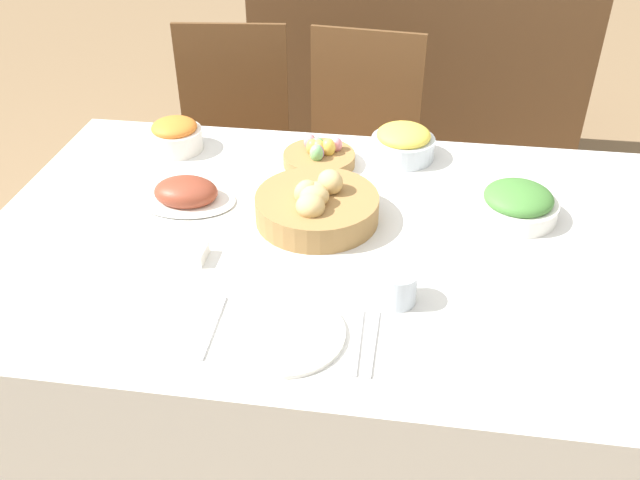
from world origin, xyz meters
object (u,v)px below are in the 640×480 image
chair_far_center (358,153)px  bread_basket (317,206)px  spoon (373,343)px  butter_dish (183,253)px  dinner_plate (285,333)px  fork (213,327)px  sideboard (416,73)px  carrot_bowl (175,135)px  ham_platter (186,194)px  drinking_cup (398,287)px  knife (358,341)px  green_salad_bowl (518,203)px  chair_far_left (232,144)px  pineapple_bowl (403,143)px  egg_basket (319,156)px

chair_far_center → bread_basket: chair_far_center is taller
spoon → butter_dish: 0.51m
bread_basket → butter_dish: 0.35m
dinner_plate → fork: 0.15m
sideboard → bread_basket: 1.82m
carrot_bowl → dinner_plate: carrot_bowl is taller
bread_basket → sideboard: bearing=82.9°
ham_platter → spoon: 0.70m
bread_basket → fork: bread_basket is taller
chair_far_center → drinking_cup: size_ratio=11.57×
drinking_cup → spoon: bearing=-105.8°
knife → green_salad_bowl: bearing=55.0°
fork → spoon: (0.33, 0.00, 0.00)m
chair_far_left → spoon: bearing=-70.1°
ham_platter → drinking_cup: 0.65m
chair_far_left → fork: chair_far_left is taller
butter_dish → chair_far_left: bearing=99.3°
chair_far_center → ham_platter: 0.94m
drinking_cup → pineapple_bowl: bearing=91.6°
chair_far_left → green_salad_bowl: chair_far_left is taller
chair_far_left → drinking_cup: chair_far_left is taller
sideboard → spoon: (-0.05, -2.21, 0.27)m
chair_far_center → bread_basket: (-0.03, -0.85, 0.29)m
chair_far_left → carrot_bowl: chair_far_left is taller
egg_basket → drinking_cup: bearing=-66.5°
dinner_plate → butter_dish: size_ratio=2.23×
chair_far_left → chair_far_center: bearing=-6.4°
pineapple_bowl → butter_dish: pineapple_bowl is taller
chair_far_left → pineapple_bowl: chair_far_left is taller
drinking_cup → carrot_bowl: bearing=138.2°
chair_far_center → green_salad_bowl: chair_far_center is taller
chair_far_left → butter_dish: 1.10m
carrot_bowl → dinner_plate: size_ratio=0.64×
pineapple_bowl → green_salad_bowl: pineapple_bowl is taller
dinner_plate → butter_dish: 0.36m
chair_far_left → fork: (0.31, -1.28, 0.25)m
spoon → egg_basket: bearing=107.4°
dinner_plate → butter_dish: butter_dish is taller
chair_far_center → drinking_cup: chair_far_center is taller
ham_platter → spoon: size_ratio=1.35×
chair_far_center → bread_basket: bearing=-85.5°
chair_far_center → carrot_bowl: (-0.50, -0.53, 0.29)m
sideboard → ham_platter: bearing=-108.2°
bread_basket → dinner_plate: bread_basket is taller
pineapple_bowl → butter_dish: (-0.48, -0.58, -0.03)m
ham_platter → green_salad_bowl: green_salad_bowl is taller
pineapple_bowl → carrot_bowl: 0.67m
fork → butter_dish: butter_dish is taller
knife → ham_platter: bearing=135.9°
chair_far_left → sideboard: bearing=47.4°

